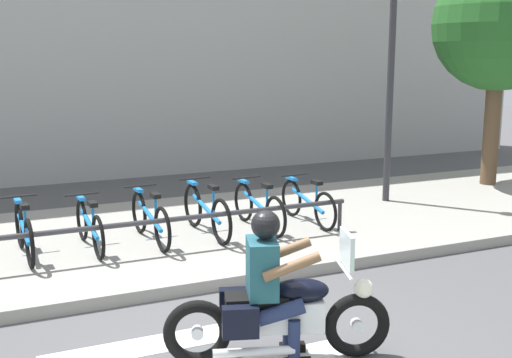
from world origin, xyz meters
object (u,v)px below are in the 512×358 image
Objects in this scene: bicycle_4 at (206,211)px; tree_near_rack at (499,26)px; motorcycle at (280,314)px; bicycle_6 at (307,203)px; bike_rack at (161,222)px; street_lamp at (392,54)px; bicycle_1 at (24,232)px; bicycle_5 at (259,207)px; bicycle_3 at (150,218)px; bicycle_2 at (90,226)px; rider at (271,276)px.

tree_near_rack reaches higher than bicycle_4.
motorcycle is 1.26× the size of bicycle_6.
tree_near_rack reaches higher than bike_rack.
bicycle_6 is at bearing -158.48° from street_lamp.
motorcycle is 6.61m from street_lamp.
bicycle_4 is 1.08× the size of bicycle_6.
bicycle_6 is at bearing 0.01° from bicycle_1.
motorcycle reaches higher than bicycle_5.
bicycle_4 is 7.18m from tree_near_rack.
motorcycle is 0.44× the size of tree_near_rack.
bicycle_3 is 2.51m from bicycle_6.
bicycle_6 is (0.84, 0.00, -0.01)m from bicycle_5.
street_lamp is at bearing 12.26° from bicycle_4.
bicycle_5 is 1.04× the size of bicycle_6.
bicycle_1 is at bearing 180.00° from bicycle_4.
bicycle_2 is (0.84, 0.00, -0.02)m from bicycle_1.
bike_rack is at bearing -33.57° from bicycle_2.
rider is (-0.07, 0.03, 0.36)m from motorcycle.
tree_near_rack is (9.01, 1.21, 2.79)m from bicycle_1.
motorcycle is 4.12m from bicycle_1.
motorcycle is at bearing -62.21° from bicycle_1.
bicycle_2 is at bearing 179.96° from bicycle_3.
bicycle_5 is 6.44m from tree_near_rack.
bicycle_2 is 3.35m from bicycle_6.
bicycle_2 is at bearing 179.99° from bicycle_5.
tree_near_rack reaches higher than bicycle_5.
bicycle_4 is 4.42m from street_lamp.
street_lamp is (2.89, 0.81, 2.27)m from bicycle_5.
bicycle_1 is 9.51m from tree_near_rack.
bike_rack is at bearing -166.50° from tree_near_rack.
bicycle_4 is (0.84, -0.00, 0.02)m from bicycle_3.
bike_rack is at bearing -146.48° from bicycle_4.
motorcycle reaches higher than bicycle_2.
motorcycle reaches higher than bike_rack.
motorcycle is 0.37m from rider.
motorcycle is at bearing -145.64° from tree_near_rack.
tree_near_rack is at bearing 10.53° from bicycle_4.
bike_rack is 1.22× the size of tree_near_rack.
motorcycle is 3.10m from bike_rack.
rider is 6.52m from street_lamp.
bicycle_2 is 1.67m from bicycle_4.
bicycle_1 is at bearing 117.05° from rider.
tree_near_rack is at bearing 9.35° from bicycle_3.
rider is at bearing -74.40° from bicycle_2.
bike_rack is at bearing 93.23° from rider.
rider is at bearing -112.52° from bicycle_5.
bicycle_4 is at bearing -0.05° from bicycle_3.
bicycle_5 is (3.34, 0.00, -0.01)m from bicycle_1.
bicycle_6 is 5.72m from tree_near_rack.
bicycle_6 is at bearing 12.47° from bike_rack.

